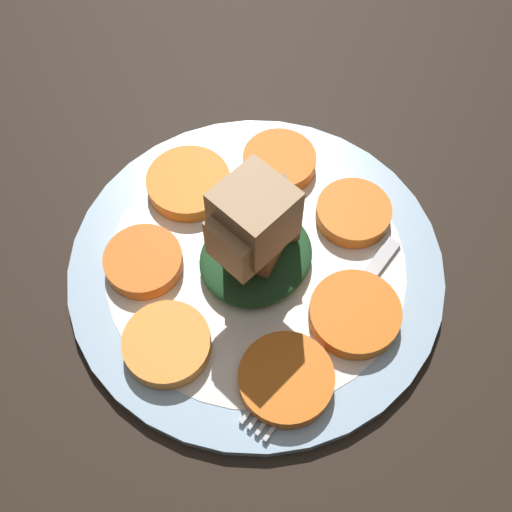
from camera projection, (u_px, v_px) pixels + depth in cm
name	position (u px, v px, depth cm)	size (l,w,h in cm)	color
table_slab	(256.00, 275.00, 52.52)	(120.00, 120.00, 2.00)	black
plate	(256.00, 266.00, 51.20)	(29.74, 29.74, 1.05)	#99B7D1
carrot_slice_0	(189.00, 183.00, 53.71)	(7.04, 7.04, 1.34)	orange
carrot_slice_1	(144.00, 261.00, 49.97)	(6.14, 6.14, 1.34)	orange
carrot_slice_2	(167.00, 344.00, 46.55)	(6.46, 6.46, 1.34)	orange
carrot_slice_3	(286.00, 379.00, 45.22)	(6.82, 6.82, 1.34)	orange
carrot_slice_4	(355.00, 314.00, 47.73)	(6.86, 6.86, 1.34)	orange
carrot_slice_5	(353.00, 213.00, 52.23)	(6.12, 6.12, 1.34)	orange
carrot_slice_6	(279.00, 162.00, 54.85)	(6.29, 6.29, 1.34)	orange
center_pile	(256.00, 236.00, 46.74)	(9.43, 8.36, 11.11)	#1E4723
fork	(325.00, 334.00, 47.44)	(19.13, 3.45, 0.40)	silver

